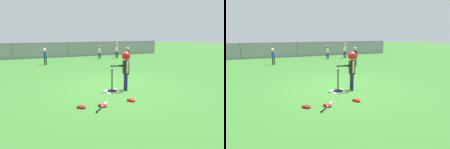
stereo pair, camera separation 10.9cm
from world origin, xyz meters
TOP-DOWN VIEW (x-y plane):
  - ground_plane at (0.00, 0.00)m, footprint 60.00×60.00m
  - home_plate at (-0.26, -0.36)m, footprint 0.44×0.44m
  - batting_tee at (-0.26, -0.36)m, footprint 0.32×0.32m
  - baseball_on_tee at (-0.26, -0.36)m, footprint 0.07×0.07m
  - batter_child at (0.19, -0.42)m, footprint 0.65×0.36m
  - fielder_deep_right at (1.89, 7.37)m, footprint 0.28×0.19m
  - fielder_near_left at (-1.94, 5.96)m, footprint 0.28×0.19m
  - fielder_deep_center at (2.35, 3.77)m, footprint 0.28×0.22m
  - fielder_deep_left at (3.24, 7.33)m, footprint 0.31×0.22m
  - spare_bat_silver at (-0.96, -1.50)m, footprint 0.48×0.55m
  - glove_by_plate at (-0.11, -1.43)m, footprint 0.24×0.26m
  - glove_near_bats at (-1.49, -1.39)m, footprint 0.26×0.27m
  - glove_tossed_aside at (-0.97, -1.49)m, footprint 0.24×0.27m
  - outfield_fence at (0.00, 9.42)m, footprint 16.06×0.06m

SIDE VIEW (x-z plane):
  - ground_plane at x=0.00m, z-range 0.00..0.00m
  - home_plate at x=-0.26m, z-range 0.00..0.01m
  - spare_bat_silver at x=-0.96m, z-range 0.00..0.06m
  - glove_by_plate at x=-0.11m, z-range 0.00..0.07m
  - glove_near_bats at x=-1.49m, z-range 0.00..0.07m
  - glove_tossed_aside at x=-0.97m, z-range 0.00..0.07m
  - batting_tee at x=-0.26m, z-range -0.24..0.46m
  - outfield_fence at x=0.00m, z-range 0.04..1.19m
  - fielder_near_left at x=-1.94m, z-range 0.14..1.11m
  - fielder_deep_right at x=1.89m, z-range 0.14..1.12m
  - fielder_deep_center at x=2.35m, z-range 0.16..1.24m
  - fielder_deep_left at x=3.24m, z-range 0.16..1.28m
  - baseball_on_tee at x=-0.26m, z-range 0.70..0.77m
  - batter_child at x=0.19m, z-range 0.27..1.54m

